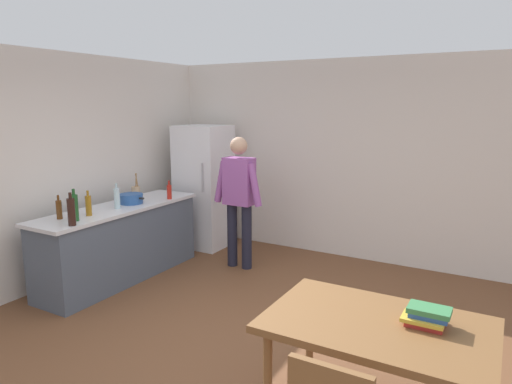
{
  "coord_description": "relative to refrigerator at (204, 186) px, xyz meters",
  "views": [
    {
      "loc": [
        2.05,
        -3.0,
        2.11
      ],
      "look_at": [
        -0.39,
        1.3,
        1.15
      ],
      "focal_mm": 31.99,
      "sensor_mm": 36.0,
      "label": 1
    }
  ],
  "objects": [
    {
      "name": "book_stack",
      "position": [
        3.58,
        -2.6,
        -0.09
      ],
      "size": [
        0.28,
        0.21,
        0.12
      ],
      "color": "#B22D28",
      "rests_on": "dining_table"
    },
    {
      "name": "bottle_wine_green",
      "position": [
        0.02,
        -2.31,
        0.15
      ],
      "size": [
        0.08,
        0.08,
        0.34
      ],
      "color": "#1E5123",
      "rests_on": "kitchen_counter"
    },
    {
      "name": "utensil_jar",
      "position": [
        -0.31,
        -1.08,
        0.08
      ],
      "size": [
        0.11,
        0.11,
        0.32
      ],
      "color": "tan",
      "rests_on": "kitchen_counter"
    },
    {
      "name": "wall_back",
      "position": [
        1.9,
        0.6,
        0.45
      ],
      "size": [
        6.4,
        0.12,
        2.7
      ],
      "primitive_type": "cube",
      "color": "silver",
      "rests_on": "ground_plane"
    },
    {
      "name": "bottle_wine_dark",
      "position": [
        0.15,
        -2.45,
        0.15
      ],
      "size": [
        0.08,
        0.08,
        0.34
      ],
      "color": "black",
      "rests_on": "kitchen_counter"
    },
    {
      "name": "person",
      "position": [
        0.95,
        -0.55,
        0.08
      ],
      "size": [
        0.7,
        0.22,
        1.7
      ],
      "color": "#1E1E2D",
      "rests_on": "ground_plane"
    },
    {
      "name": "bottle_sauce_red",
      "position": [
        0.14,
        -0.95,
        0.1
      ],
      "size": [
        0.06,
        0.06,
        0.24
      ],
      "color": "#B22319",
      "rests_on": "kitchen_counter"
    },
    {
      "name": "bottle_water_clear",
      "position": [
        -0.03,
        -1.68,
        0.13
      ],
      "size": [
        0.07,
        0.07,
        0.3
      ],
      "color": "silver",
      "rests_on": "kitchen_counter"
    },
    {
      "name": "ground_plane",
      "position": [
        1.9,
        -2.4,
        -0.9
      ],
      "size": [
        14.0,
        14.0,
        0.0
      ],
      "primitive_type": "plane",
      "color": "brown"
    },
    {
      "name": "dining_table",
      "position": [
        3.3,
        -2.7,
        -0.23
      ],
      "size": [
        1.4,
        0.9,
        0.75
      ],
      "color": "brown",
      "rests_on": "ground_plane"
    },
    {
      "name": "kitchen_counter",
      "position": [
        -0.1,
        -1.6,
        -0.45
      ],
      "size": [
        0.64,
        2.2,
        0.9
      ],
      "color": "#4C5666",
      "rests_on": "ground_plane"
    },
    {
      "name": "cooking_pot",
      "position": [
        -0.09,
        -1.39,
        0.06
      ],
      "size": [
        0.4,
        0.28,
        0.12
      ],
      "color": "#285193",
      "rests_on": "kitchen_counter"
    },
    {
      "name": "bottle_oil_amber",
      "position": [
        -0.04,
        -2.08,
        0.12
      ],
      "size": [
        0.06,
        0.06,
        0.28
      ],
      "color": "#996619",
      "rests_on": "kitchen_counter"
    },
    {
      "name": "wall_left",
      "position": [
        -0.7,
        -2.2,
        0.45
      ],
      "size": [
        0.12,
        5.6,
        2.7
      ],
      "primitive_type": "cube",
      "color": "silver",
      "rests_on": "ground_plane"
    },
    {
      "name": "refrigerator",
      "position": [
        0.0,
        0.0,
        0.0
      ],
      "size": [
        0.7,
        0.67,
        1.8
      ],
      "color": "white",
      "rests_on": "ground_plane"
    },
    {
      "name": "bottle_beer_brown",
      "position": [
        -0.2,
        -2.34,
        0.11
      ],
      "size": [
        0.06,
        0.06,
        0.26
      ],
      "color": "#5B3314",
      "rests_on": "kitchen_counter"
    }
  ]
}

